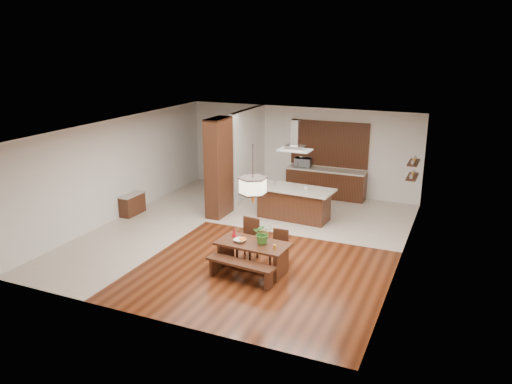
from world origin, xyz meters
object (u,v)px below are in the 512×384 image
at_px(dining_table, 253,250).
at_px(dining_chair_right, 278,249).
at_px(kitchen_island, 294,203).
at_px(pendant_lantern, 253,175).
at_px(fruit_bowl, 240,240).
at_px(foliage_plant, 263,233).
at_px(range_hood, 295,135).
at_px(dining_chair_left, 247,240).
at_px(microwave, 303,162).
at_px(dining_bench, 241,272).
at_px(island_cup, 306,189).
at_px(hallway_console, 132,204).

relative_size(dining_table, dining_chair_right, 1.98).
bearing_deg(kitchen_island, dining_chair_right, -72.99).
height_order(pendant_lantern, fruit_bowl, pendant_lantern).
bearing_deg(foliage_plant, range_hood, 98.27).
height_order(pendant_lantern, kitchen_island, pendant_lantern).
relative_size(dining_chair_right, foliage_plant, 1.74).
distance_m(dining_chair_left, microwave, 5.62).
xyz_separation_m(dining_bench, foliage_plant, (0.26, 0.63, 0.69)).
bearing_deg(fruit_bowl, island_cup, 83.60).
bearing_deg(fruit_bowl, microwave, 95.21).
xyz_separation_m(hallway_console, fruit_bowl, (4.55, -2.13, 0.39)).
relative_size(foliage_plant, microwave, 0.89).
height_order(dining_chair_right, kitchen_island, kitchen_island).
relative_size(kitchen_island, range_hood, 2.63).
height_order(hallway_console, range_hood, range_hood).
bearing_deg(dining_table, dining_chair_right, 47.27).
bearing_deg(dining_bench, foliage_plant, 67.85).
xyz_separation_m(range_hood, microwave, (-0.56, 2.48, -1.37)).
xyz_separation_m(dining_table, island_cup, (0.11, 3.49, 0.51)).
bearing_deg(microwave, range_hood, -80.37).
height_order(range_hood, microwave, range_hood).
xyz_separation_m(dining_chair_right, fruit_bowl, (-0.72, -0.54, 0.29)).
bearing_deg(dining_chair_right, fruit_bowl, -146.02).
bearing_deg(dining_table, dining_chair_left, 125.85).
bearing_deg(microwave, fruit_bowl, -87.84).
distance_m(dining_chair_right, fruit_bowl, 0.95).
relative_size(island_cup, microwave, 0.23).
xyz_separation_m(hallway_console, island_cup, (4.95, 1.43, 0.69)).
xyz_separation_m(hallway_console, dining_table, (4.84, -2.06, 0.18)).
relative_size(dining_bench, range_hood, 1.75).
xyz_separation_m(dining_chair_left, island_cup, (0.48, 2.97, 0.51)).
height_order(hallway_console, pendant_lantern, pendant_lantern).
height_order(dining_bench, dining_chair_left, dining_chair_left).
relative_size(fruit_bowl, kitchen_island, 0.11).
bearing_deg(hallway_console, dining_chair_left, -19.06).
height_order(dining_bench, island_cup, island_cup).
height_order(dining_chair_left, fruit_bowl, dining_chair_left).
height_order(fruit_bowl, island_cup, island_cup).
distance_m(pendant_lantern, fruit_bowl, 1.57).
distance_m(dining_chair_left, fruit_bowl, 0.63).
distance_m(dining_table, pendant_lantern, 1.75).
bearing_deg(hallway_console, dining_chair_right, -16.79).
bearing_deg(foliage_plant, dining_bench, -112.15).
bearing_deg(microwave, dining_bench, -86.07).
relative_size(dining_bench, foliage_plant, 3.26).
relative_size(hallway_console, range_hood, 0.98).
relative_size(pendant_lantern, island_cup, 10.65).
xyz_separation_m(island_cup, microwave, (-0.96, 2.59, 0.10)).
height_order(dining_chair_right, range_hood, range_hood).
bearing_deg(dining_chair_left, island_cup, 87.10).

